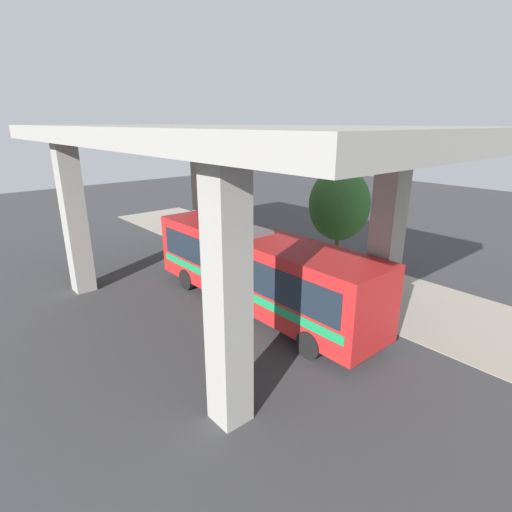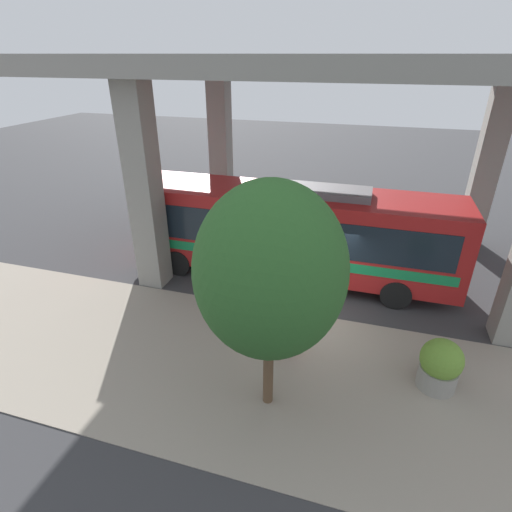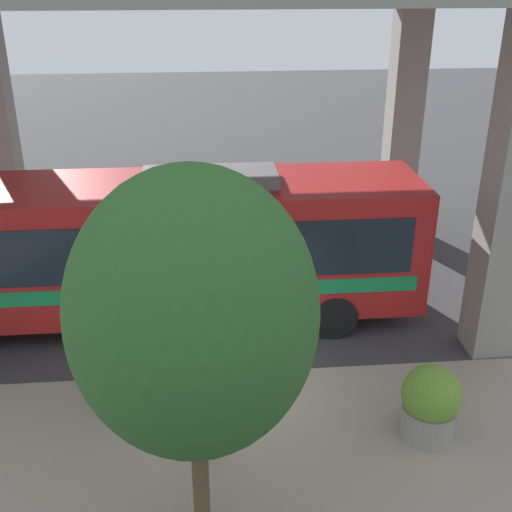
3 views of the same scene
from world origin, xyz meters
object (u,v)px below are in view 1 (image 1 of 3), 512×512
(bus, at_px, (258,267))
(street_tree_near, at_px, (339,205))
(planter_front, at_px, (264,247))
(planter_middle, at_px, (306,273))
(fire_hydrant, at_px, (310,268))

(bus, distance_m, street_tree_near, 6.59)
(planter_front, relative_size, planter_middle, 0.80)
(bus, height_order, fire_hydrant, bus)
(fire_hydrant, bearing_deg, bus, 12.67)
(bus, relative_size, planter_front, 8.32)
(bus, relative_size, planter_middle, 6.68)
(planter_front, distance_m, planter_middle, 5.05)
(fire_hydrant, height_order, planter_front, planter_front)
(bus, distance_m, planter_front, 6.75)
(planter_middle, relative_size, street_tree_near, 0.32)
(planter_front, xyz_separation_m, street_tree_near, (-1.67, 3.95, 2.92))
(bus, distance_m, fire_hydrant, 4.78)
(planter_middle, height_order, street_tree_near, street_tree_near)
(planter_front, height_order, street_tree_near, street_tree_near)
(planter_front, bearing_deg, planter_middle, 71.28)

